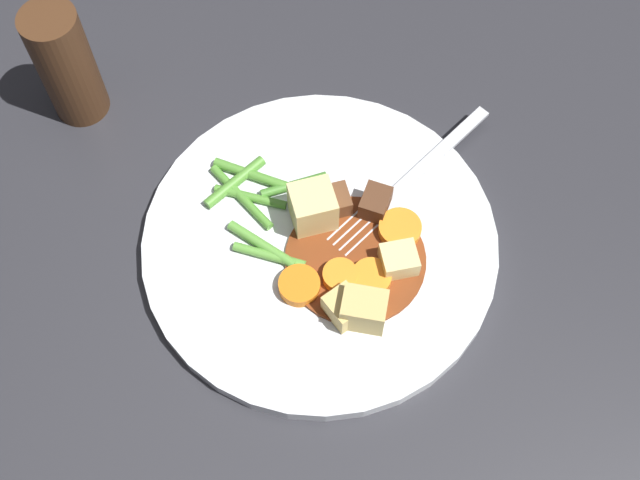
{
  "coord_description": "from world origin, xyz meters",
  "views": [
    {
      "loc": [
        0.1,
        -0.26,
        0.57
      ],
      "look_at": [
        0.0,
        0.0,
        0.01
      ],
      "focal_mm": 46.44,
      "sensor_mm": 36.0,
      "label": 1
    }
  ],
  "objects_px": {
    "potato_chunk_0": "(313,208)",
    "meat_chunk_0": "(375,204)",
    "dinner_plate": "(320,244)",
    "carrot_slice_3": "(298,285)",
    "meat_chunk_1": "(331,201)",
    "potato_chunk_1": "(344,307)",
    "fork": "(408,182)",
    "potato_chunk_2": "(398,263)",
    "potato_chunk_3": "(364,310)",
    "pepper_mill": "(66,65)",
    "carrot_slice_1": "(371,278)",
    "carrot_slice_2": "(400,230)",
    "carrot_slice_0": "(340,276)"
  },
  "relations": [
    {
      "from": "potato_chunk_0",
      "to": "meat_chunk_0",
      "type": "relative_size",
      "value": 1.43
    },
    {
      "from": "dinner_plate",
      "to": "carrot_slice_3",
      "type": "bearing_deg",
      "value": -91.01
    },
    {
      "from": "meat_chunk_1",
      "to": "potato_chunk_0",
      "type": "bearing_deg",
      "value": -121.88
    },
    {
      "from": "potato_chunk_1",
      "to": "fork",
      "type": "bearing_deg",
      "value": 85.46
    },
    {
      "from": "potato_chunk_2",
      "to": "potato_chunk_3",
      "type": "xyz_separation_m",
      "value": [
        -0.01,
        -0.05,
        0.0
      ]
    },
    {
      "from": "carrot_slice_3",
      "to": "meat_chunk_1",
      "type": "xyz_separation_m",
      "value": [
        -0.0,
        0.07,
        0.0
      ]
    },
    {
      "from": "potato_chunk_0",
      "to": "potato_chunk_2",
      "type": "distance_m",
      "value": 0.08
    },
    {
      "from": "potato_chunk_2",
      "to": "pepper_mill",
      "type": "xyz_separation_m",
      "value": [
        -0.3,
        0.06,
        0.03
      ]
    },
    {
      "from": "potato_chunk_2",
      "to": "carrot_slice_1",
      "type": "bearing_deg",
      "value": -132.0
    },
    {
      "from": "potato_chunk_0",
      "to": "meat_chunk_1",
      "type": "bearing_deg",
      "value": 58.12
    },
    {
      "from": "carrot_slice_1",
      "to": "carrot_slice_2",
      "type": "bearing_deg",
      "value": 81.42
    },
    {
      "from": "potato_chunk_3",
      "to": "potato_chunk_1",
      "type": "bearing_deg",
      "value": -173.17
    },
    {
      "from": "potato_chunk_0",
      "to": "potato_chunk_3",
      "type": "bearing_deg",
      "value": -44.9
    },
    {
      "from": "carrot_slice_1",
      "to": "potato_chunk_1",
      "type": "distance_m",
      "value": 0.03
    },
    {
      "from": "meat_chunk_0",
      "to": "dinner_plate",
      "type": "bearing_deg",
      "value": -127.59
    },
    {
      "from": "potato_chunk_2",
      "to": "potato_chunk_1",
      "type": "bearing_deg",
      "value": -118.09
    },
    {
      "from": "carrot_slice_2",
      "to": "carrot_slice_3",
      "type": "relative_size",
      "value": 1.05
    },
    {
      "from": "carrot_slice_0",
      "to": "pepper_mill",
      "type": "relative_size",
      "value": 0.24
    },
    {
      "from": "dinner_plate",
      "to": "potato_chunk_0",
      "type": "xyz_separation_m",
      "value": [
        -0.01,
        0.01,
        0.02
      ]
    },
    {
      "from": "fork",
      "to": "potato_chunk_0",
      "type": "bearing_deg",
      "value": -135.64
    },
    {
      "from": "fork",
      "to": "potato_chunk_2",
      "type": "bearing_deg",
      "value": -78.2
    },
    {
      "from": "carrot_slice_0",
      "to": "fork",
      "type": "distance_m",
      "value": 0.1
    },
    {
      "from": "potato_chunk_0",
      "to": "meat_chunk_1",
      "type": "xyz_separation_m",
      "value": [
        0.01,
        0.01,
        -0.01
      ]
    },
    {
      "from": "fork",
      "to": "potato_chunk_3",
      "type": "bearing_deg",
      "value": -87.7
    },
    {
      "from": "carrot_slice_0",
      "to": "meat_chunk_0",
      "type": "bearing_deg",
      "value": 85.86
    },
    {
      "from": "carrot_slice_1",
      "to": "meat_chunk_1",
      "type": "distance_m",
      "value": 0.07
    },
    {
      "from": "potato_chunk_0",
      "to": "potato_chunk_3",
      "type": "relative_size",
      "value": 1.15
    },
    {
      "from": "potato_chunk_0",
      "to": "meat_chunk_0",
      "type": "xyz_separation_m",
      "value": [
        0.04,
        0.02,
        -0.01
      ]
    },
    {
      "from": "carrot_slice_0",
      "to": "carrot_slice_3",
      "type": "height_order",
      "value": "carrot_slice_0"
    },
    {
      "from": "carrot_slice_2",
      "to": "potato_chunk_1",
      "type": "relative_size",
      "value": 1.28
    },
    {
      "from": "potato_chunk_3",
      "to": "fork",
      "type": "xyz_separation_m",
      "value": [
        -0.0,
        0.12,
        -0.01
      ]
    },
    {
      "from": "potato_chunk_2",
      "to": "meat_chunk_1",
      "type": "height_order",
      "value": "potato_chunk_2"
    },
    {
      "from": "carrot_slice_0",
      "to": "carrot_slice_2",
      "type": "height_order",
      "value": "same"
    },
    {
      "from": "carrot_slice_0",
      "to": "potato_chunk_0",
      "type": "bearing_deg",
      "value": 132.31
    },
    {
      "from": "potato_chunk_1",
      "to": "carrot_slice_1",
      "type": "bearing_deg",
      "value": 71.3
    },
    {
      "from": "carrot_slice_0",
      "to": "meat_chunk_1",
      "type": "xyz_separation_m",
      "value": [
        -0.03,
        0.06,
        0.0
      ]
    },
    {
      "from": "fork",
      "to": "carrot_slice_2",
      "type": "bearing_deg",
      "value": -80.3
    },
    {
      "from": "carrot_slice_0",
      "to": "potato_chunk_3",
      "type": "distance_m",
      "value": 0.04
    },
    {
      "from": "carrot_slice_3",
      "to": "pepper_mill",
      "type": "height_order",
      "value": "pepper_mill"
    },
    {
      "from": "carrot_slice_2",
      "to": "potato_chunk_2",
      "type": "bearing_deg",
      "value": -75.05
    },
    {
      "from": "carrot_slice_3",
      "to": "potato_chunk_1",
      "type": "bearing_deg",
      "value": -10.24
    },
    {
      "from": "dinner_plate",
      "to": "carrot_slice_3",
      "type": "height_order",
      "value": "carrot_slice_3"
    },
    {
      "from": "carrot_slice_2",
      "to": "fork",
      "type": "bearing_deg",
      "value": 99.7
    },
    {
      "from": "potato_chunk_0",
      "to": "pepper_mill",
      "type": "bearing_deg",
      "value": 169.96
    },
    {
      "from": "fork",
      "to": "carrot_slice_3",
      "type": "bearing_deg",
      "value": -112.5
    },
    {
      "from": "carrot_slice_3",
      "to": "meat_chunk_0",
      "type": "distance_m",
      "value": 0.09
    },
    {
      "from": "carrot_slice_1",
      "to": "meat_chunk_1",
      "type": "xyz_separation_m",
      "value": [
        -0.05,
        0.05,
        0.0
      ]
    },
    {
      "from": "carrot_slice_3",
      "to": "potato_chunk_2",
      "type": "xyz_separation_m",
      "value": [
        0.06,
        0.04,
        0.01
      ]
    },
    {
      "from": "carrot_slice_1",
      "to": "carrot_slice_3",
      "type": "relative_size",
      "value": 0.96
    },
    {
      "from": "dinner_plate",
      "to": "potato_chunk_3",
      "type": "relative_size",
      "value": 8.56
    }
  ]
}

